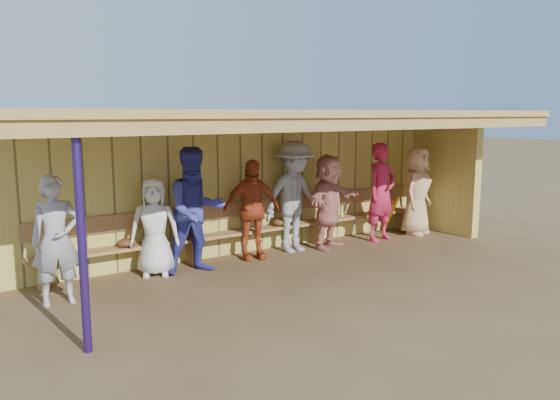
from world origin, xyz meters
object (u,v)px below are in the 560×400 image
(player_f, at_px, (329,201))
(bench, at_px, (256,223))
(player_b, at_px, (154,227))
(player_e, at_px, (294,197))
(player_d, at_px, (251,210))
(player_c, at_px, (196,211))
(player_g, at_px, (381,192))
(player_a, at_px, (56,240))
(player_h, at_px, (417,191))

(player_f, bearing_deg, bench, 138.08)
(player_b, bearing_deg, player_e, 24.77)
(player_f, bearing_deg, player_d, 152.03)
(player_c, relative_size, player_e, 0.99)
(player_b, height_order, player_d, player_d)
(player_d, bearing_deg, bench, 59.63)
(player_e, relative_size, player_f, 1.14)
(player_c, bearing_deg, player_e, 10.95)
(player_g, relative_size, bench, 0.25)
(player_a, relative_size, bench, 0.22)
(player_g, xyz_separation_m, player_h, (0.99, -0.01, -0.06))
(player_d, bearing_deg, player_c, -157.65)
(player_c, distance_m, player_f, 2.69)
(player_b, relative_size, player_e, 0.76)
(player_g, xyz_separation_m, bench, (-2.52, 0.54, -0.42))
(player_g, relative_size, player_h, 1.07)
(bench, bearing_deg, player_h, -8.94)
(player_d, xyz_separation_m, player_e, (0.88, 0.00, 0.14))
(player_a, height_order, player_g, player_g)
(player_g, height_order, bench, player_g)
(player_f, xyz_separation_m, player_g, (1.23, -0.09, 0.08))
(player_b, height_order, bench, player_b)
(player_a, height_order, player_h, player_h)
(player_e, relative_size, player_h, 1.11)
(player_c, relative_size, player_d, 1.15)
(player_d, bearing_deg, player_f, 6.19)
(player_b, xyz_separation_m, player_f, (3.28, -0.14, 0.11))
(player_f, bearing_deg, player_g, -27.11)
(player_b, distance_m, player_g, 4.52)
(player_e, height_order, player_h, player_e)
(player_a, relative_size, player_f, 0.98)
(player_f, xyz_separation_m, player_h, (2.22, -0.10, 0.03))
(player_a, distance_m, player_b, 1.60)
(player_d, distance_m, player_g, 2.81)
(bench, bearing_deg, player_f, -19.14)
(player_a, bearing_deg, player_d, 12.60)
(bench, bearing_deg, player_c, -159.49)
(player_g, bearing_deg, player_d, 169.43)
(player_d, xyz_separation_m, player_f, (1.56, -0.14, 0.02))
(player_f, bearing_deg, player_h, -25.46)
(player_e, bearing_deg, player_h, -9.28)
(player_c, distance_m, player_g, 3.92)
(player_c, height_order, player_f, player_c)
(player_e, distance_m, player_h, 2.91)
(player_h, bearing_deg, player_e, 154.82)
(player_h, bearing_deg, player_d, 155.95)
(player_a, distance_m, bench, 3.61)
(player_c, relative_size, bench, 0.26)
(player_f, distance_m, player_h, 2.22)
(player_a, height_order, player_c, player_c)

